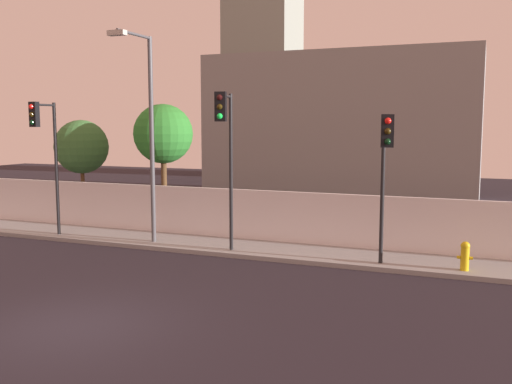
% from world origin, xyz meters
% --- Properties ---
extents(ground_plane, '(80.00, 80.00, 0.00)m').
position_xyz_m(ground_plane, '(0.00, 0.00, 0.00)').
color(ground_plane, black).
extents(sidewalk, '(36.00, 2.40, 0.15)m').
position_xyz_m(sidewalk, '(0.00, 8.20, 0.07)').
color(sidewalk, gray).
rests_on(sidewalk, ground).
extents(perimeter_wall, '(36.00, 0.18, 1.80)m').
position_xyz_m(perimeter_wall, '(0.00, 9.49, 1.05)').
color(perimeter_wall, silver).
rests_on(perimeter_wall, sidewalk).
extents(traffic_light_left, '(0.54, 1.48, 4.43)m').
position_xyz_m(traffic_light_left, '(5.41, 6.87, 3.40)').
color(traffic_light_left, black).
rests_on(traffic_light_left, sidewalk).
extents(traffic_light_center, '(0.45, 1.46, 5.15)m').
position_xyz_m(traffic_light_center, '(0.40, 6.93, 3.88)').
color(traffic_light_center, black).
rests_on(traffic_light_center, sidewalk).
extents(traffic_light_right, '(0.36, 1.18, 4.97)m').
position_xyz_m(traffic_light_right, '(-6.98, 7.06, 3.75)').
color(traffic_light_right, black).
rests_on(traffic_light_right, sidewalk).
extents(street_lamp_curbside, '(0.60, 2.10, 7.16)m').
position_xyz_m(street_lamp_curbside, '(-2.84, 7.48, 4.38)').
color(street_lamp_curbside, '#4C4C51').
rests_on(street_lamp_curbside, sidewalk).
extents(fire_hydrant, '(0.44, 0.26, 0.84)m').
position_xyz_m(fire_hydrant, '(7.63, 7.56, 0.60)').
color(fire_hydrant, gold).
rests_on(fire_hydrant, sidewalk).
extents(roadside_tree_leftmost, '(2.36, 2.36, 4.51)m').
position_xyz_m(roadside_tree_leftmost, '(-8.49, 10.96, 3.32)').
color(roadside_tree_leftmost, brown).
rests_on(roadside_tree_leftmost, ground).
extents(roadside_tree_midleft, '(2.45, 2.45, 5.15)m').
position_xyz_m(roadside_tree_midleft, '(-4.32, 10.96, 3.90)').
color(roadside_tree_midleft, brown).
rests_on(roadside_tree_midleft, ground).
extents(low_building_distant, '(15.34, 6.00, 8.32)m').
position_xyz_m(low_building_distant, '(0.15, 23.49, 4.16)').
color(low_building_distant, gray).
rests_on(low_building_distant, ground).
extents(tower_on_skyline, '(5.46, 5.00, 24.56)m').
position_xyz_m(tower_on_skyline, '(-9.48, 35.49, 12.28)').
color(tower_on_skyline, gray).
rests_on(tower_on_skyline, ground).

